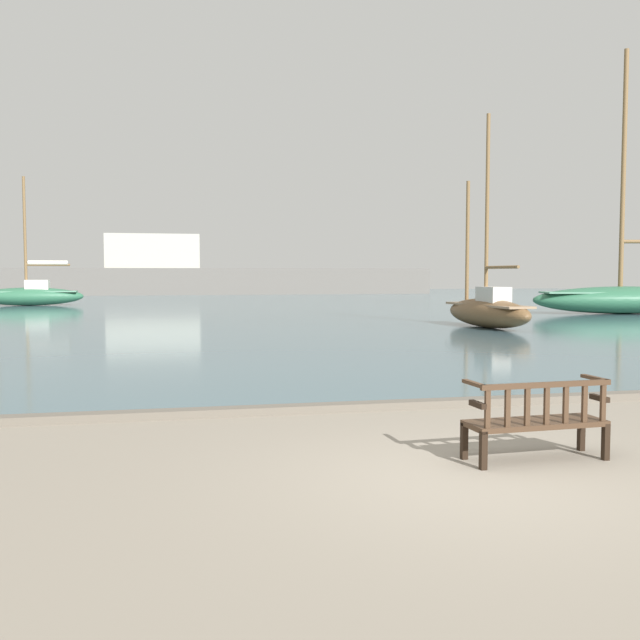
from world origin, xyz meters
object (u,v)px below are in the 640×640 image
(sailboat_nearest_port, at_px, (30,294))
(sailboat_outer_starboard, at_px, (488,309))
(park_bench, at_px, (537,419))
(sailboat_outer_port, at_px, (625,297))

(sailboat_nearest_port, bearing_deg, sailboat_outer_starboard, -48.83)
(park_bench, distance_m, sailboat_outer_port, 31.04)
(sailboat_nearest_port, distance_m, sailboat_outer_port, 35.36)
(park_bench, height_order, sailboat_outer_starboard, sailboat_outer_starboard)
(park_bench, relative_size, sailboat_outer_port, 0.12)
(sailboat_outer_starboard, bearing_deg, sailboat_outer_port, 33.31)
(park_bench, bearing_deg, sailboat_nearest_port, 107.23)
(park_bench, relative_size, sailboat_outer_starboard, 0.20)
(park_bench, distance_m, sailboat_outer_starboard, 19.35)
(sailboat_nearest_port, xyz_separation_m, sailboat_outer_port, (31.36, -16.34, 0.09))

